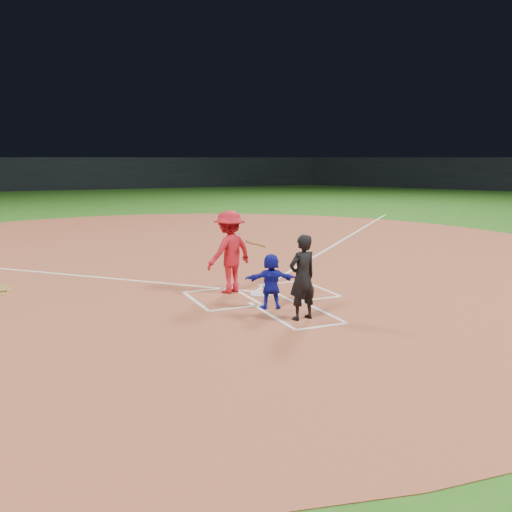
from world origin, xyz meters
name	(u,v)px	position (x,y,z in m)	size (l,w,h in m)	color
ground	(261,295)	(0.00, 0.00, 0.00)	(120.00, 120.00, 0.00)	#205615
home_plate_dirt	(186,255)	(0.00, 6.00, 0.01)	(28.00, 28.00, 0.01)	brown
stadium_wall_far	(62,174)	(0.00, 48.00, 1.60)	(80.00, 1.20, 3.20)	black
home_plate	(261,294)	(0.00, 0.00, 0.02)	(0.60, 0.60, 0.02)	silver
catcher	(271,281)	(-0.31, -1.21, 0.60)	(1.09, 0.35, 1.17)	#1419A7
umpire	(302,277)	(-0.11, -2.20, 0.85)	(0.61, 0.40, 1.68)	black
chalk_markings	(192,258)	(0.00, 5.29, 0.01)	(28.35, 17.32, 0.01)	white
batter_at_plate	(230,252)	(-0.58, 0.50, 0.97)	(1.67, 1.12, 1.92)	#B11320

